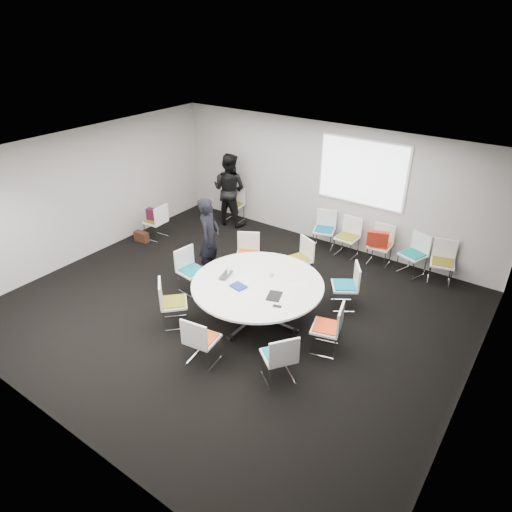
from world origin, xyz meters
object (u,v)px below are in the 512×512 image
Objects in this scene: chair_person_back at (234,211)px; brown_bag at (141,237)px; chair_ring_g at (202,348)px; chair_ring_d at (248,262)px; cup at (271,274)px; maroon_bag at (155,215)px; conference_table at (258,292)px; chair_ring_h at (279,365)px; chair_back_d at (412,262)px; chair_back_c at (379,252)px; laptop at (228,276)px; chair_spare_left at (157,228)px; chair_ring_a at (326,336)px; person_main at (209,238)px; chair_ring_b at (344,294)px; chair_back_a at (324,237)px; chair_back_b at (347,244)px; chair_ring_e at (192,278)px; chair_ring_f at (174,311)px; person_back at (229,189)px; chair_ring_c at (299,267)px; chair_back_e at (441,270)px.

chair_person_back reaches higher than brown_bag.
chair_ring_d is at bearing 103.34° from chair_ring_g.
cup is 0.22× the size of maroon_bag.
conference_table is 4.33m from chair_person_back.
chair_ring_h is 4.28m from chair_back_d.
chair_back_c is at bearing 38.76° from chair_ring_h.
chair_back_c reaches higher than laptop.
chair_spare_left is 2.48× the size of laptop.
person_main reaches higher than chair_ring_a.
chair_ring_b is at bearing 58.68° from chair_ring_g.
chair_back_a and chair_back_b have the same top height.
maroon_bag is (-4.88, -1.90, 0.34)m from chair_back_c.
chair_person_back is 2.82m from person_main.
person_main is (-2.80, -0.51, 0.57)m from chair_ring_b.
chair_ring_h is at bearing -25.08° from maroon_bag.
cup is at bearing 75.37° from conference_table.
chair_ring_f is at bearing 33.79° from chair_ring_e.
chair_ring_a is 1.00× the size of chair_back_c.
chair_back_a is 1.00× the size of chair_back_c.
person_back is (-3.24, -0.12, 0.65)m from chair_back_b.
person_back reaches higher than brown_bag.
chair_ring_c is 3.78m from chair_spare_left.
chair_back_a is (-1.45, 1.93, 0.00)m from chair_ring_b.
chair_ring_g and chair_person_back have the same top height.
chair_ring_c is 1.00× the size of chair_back_b.
person_main reaches higher than chair_spare_left.
chair_ring_g is 1.00× the size of chair_back_c.
maroon_bag is (-5.29, 1.34, 0.34)m from chair_ring_a.
chair_spare_left is (-6.18, -1.90, 0.00)m from chair_back_e.
chair_ring_g is 4.68m from brown_bag.
chair_ring_d is 3.43m from chair_back_d.
cup is (3.05, -2.83, 0.50)m from chair_person_back.
brown_bag is (-5.06, -2.23, -0.16)m from chair_back_c.
chair_back_b is 3.35m from laptop.
conference_table is at bearing 81.45° from chair_back_d.
chair_back_c is at bearing 23.80° from brown_bag.
chair_ring_a is 2.67m from chair_ring_f.
chair_person_back is at bearing 31.57° from chair_ring_b.
chair_ring_f reaches higher than laptop.
chair_back_b is (0.36, 1.51, 0.00)m from chair_ring_c.
conference_table is at bearing 104.21° from chair_ring_b.
chair_ring_d is (-1.06, 1.15, -0.27)m from conference_table.
chair_back_d is (2.07, -0.01, 0.00)m from chair_back_a.
chair_back_d is 1.00× the size of chair_spare_left.
chair_ring_e is 4.56m from chair_back_d.
chair_ring_d is at bearing 40.23° from chair_back_c.
chair_back_d is at bearing 174.52° from person_back.
chair_ring_h is 2.20× the size of maroon_bag.
chair_back_a and chair_spare_left have the same top height.
chair_ring_c is 1.91m from chair_back_c.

